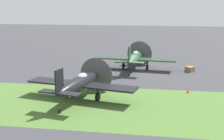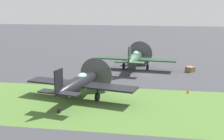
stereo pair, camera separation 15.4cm
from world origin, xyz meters
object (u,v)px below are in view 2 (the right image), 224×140
Objects in this scene: airplane_wingman at (80,83)px; runway_marker_cone at (188,91)px; airplane_lead at (135,58)px; supply_crate at (190,69)px; ground_crew_chief at (133,52)px.

runway_marker_cone is at bearing 33.30° from airplane_wingman.
airplane_lead is 6.95m from supply_crate.
airplane_wingman is 5.91× the size of ground_crew_chief.
ground_crew_chief is (2.55, 22.09, -0.60)m from airplane_wingman.
airplane_lead is 6.00× the size of ground_crew_chief.
ground_crew_chief is 3.93× the size of runway_marker_cone.
supply_crate is (6.85, 0.09, -1.22)m from airplane_lead.
runway_marker_cone is at bearing -52.24° from airplane_lead.
airplane_lead is 9.07m from ground_crew_chief.
supply_crate is at bearing 84.41° from runway_marker_cone.
runway_marker_cone is at bearing 169.93° from ground_crew_chief.
airplane_wingman is at bearing 142.43° from ground_crew_chief.
runway_marker_cone is at bearing -95.59° from supply_crate.
supply_crate is at bearing -169.23° from ground_crew_chief.
airplane_lead reaches higher than airplane_wingman.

